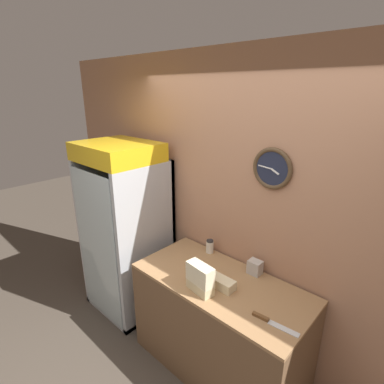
% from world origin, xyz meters
% --- Properties ---
extents(wall_back, '(5.20, 0.09, 2.70)m').
position_xyz_m(wall_back, '(0.00, 1.29, 1.35)').
color(wall_back, '#AD7A5B').
rests_on(wall_back, ground_plane).
extents(prep_counter, '(1.46, 0.69, 0.89)m').
position_xyz_m(prep_counter, '(0.00, 0.90, 0.45)').
color(prep_counter, brown).
rests_on(prep_counter, ground_plane).
extents(beverage_cooler, '(0.78, 0.73, 1.88)m').
position_xyz_m(beverage_cooler, '(-1.28, 0.93, 1.04)').
color(beverage_cooler, '#B2B7BC').
rests_on(beverage_cooler, ground_plane).
extents(sandwich_stack_bottom, '(0.24, 0.13, 0.08)m').
position_xyz_m(sandwich_stack_bottom, '(-0.04, 0.69, 0.93)').
color(sandwich_stack_bottom, beige).
rests_on(sandwich_stack_bottom, prep_counter).
extents(sandwich_stack_middle, '(0.24, 0.13, 0.08)m').
position_xyz_m(sandwich_stack_middle, '(-0.04, 0.69, 1.01)').
color(sandwich_stack_middle, beige).
rests_on(sandwich_stack_middle, sandwich_stack_bottom).
extents(sandwich_stack_top, '(0.24, 0.12, 0.08)m').
position_xyz_m(sandwich_stack_top, '(-0.04, 0.69, 1.09)').
color(sandwich_stack_top, beige).
rests_on(sandwich_stack_top, sandwich_stack_middle).
extents(sandwich_flat_left, '(0.21, 0.11, 0.08)m').
position_xyz_m(sandwich_flat_left, '(0.06, 0.84, 0.93)').
color(sandwich_flat_left, beige).
rests_on(sandwich_flat_left, prep_counter).
extents(chefs_knife, '(0.33, 0.07, 0.02)m').
position_xyz_m(chefs_knife, '(0.51, 0.76, 0.90)').
color(chefs_knife, silver).
rests_on(chefs_knife, prep_counter).
extents(condiment_jar, '(0.07, 0.07, 0.13)m').
position_xyz_m(condiment_jar, '(-0.35, 1.18, 0.96)').
color(condiment_jar, silver).
rests_on(condiment_jar, prep_counter).
extents(napkin_dispenser, '(0.11, 0.09, 0.12)m').
position_xyz_m(napkin_dispenser, '(0.15, 1.17, 0.95)').
color(napkin_dispenser, '#B7B2AD').
rests_on(napkin_dispenser, prep_counter).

